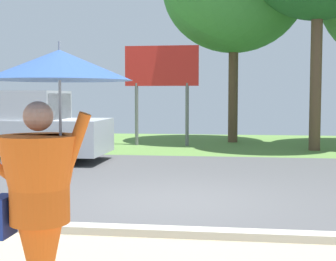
{
  "coord_description": "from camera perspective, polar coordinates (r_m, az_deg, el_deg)",
  "views": [
    {
      "loc": [
        0.94,
        -7.81,
        1.73
      ],
      "look_at": [
        -0.23,
        1.0,
        1.1
      ],
      "focal_mm": 51.31,
      "sensor_mm": 36.0,
      "label": 1
    }
  ],
  "objects": [
    {
      "name": "ground_plane",
      "position": [
        10.95,
        2.55,
        -5.3
      ],
      "size": [
        40.0,
        22.0,
        0.2
      ],
      "color": "#4C4C4F"
    },
    {
      "name": "monk_pedestrian",
      "position": [
        3.66,
        -14.41,
        -5.64
      ],
      "size": [
        1.1,
        1.06,
        2.13
      ],
      "rotation": [
        0.0,
        0.0,
        -0.1
      ],
      "color": "#E55B19",
      "rests_on": "ground_plane"
    },
    {
      "name": "pickup_truck",
      "position": [
        13.51,
        -18.11,
        0.21
      ],
      "size": [
        5.2,
        2.28,
        1.88
      ],
      "rotation": [
        0.0,
        0.0,
        -0.07
      ],
      "color": "#ADB2BA",
      "rests_on": "ground_plane"
    },
    {
      "name": "roadside_billboard",
      "position": [
        16.93,
        -0.76,
        6.84
      ],
      "size": [
        2.6,
        0.12,
        3.5
      ],
      "color": "slate",
      "rests_on": "ground_plane"
    }
  ]
}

